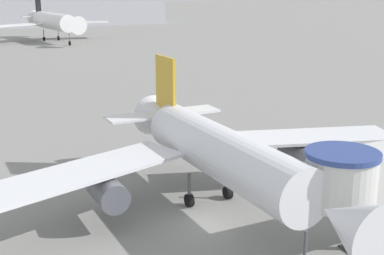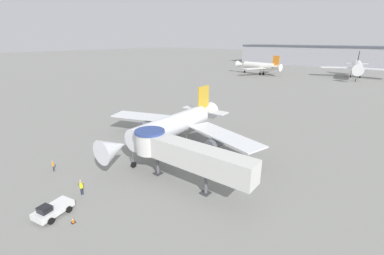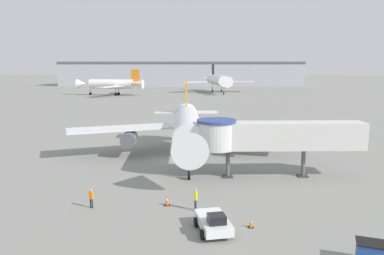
% 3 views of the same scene
% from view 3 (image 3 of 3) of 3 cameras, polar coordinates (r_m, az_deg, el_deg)
% --- Properties ---
extents(ground_plane, '(800.00, 800.00, 0.00)m').
position_cam_3_polar(ground_plane, '(46.32, -2.78, -5.15)').
color(ground_plane, gray).
extents(main_airplane, '(31.53, 25.75, 9.45)m').
position_cam_3_polar(main_airplane, '(47.10, -0.72, 0.08)').
color(main_airplane, silver).
rests_on(main_airplane, ground_plane).
extents(jet_bridge, '(17.50, 4.10, 6.14)m').
position_cam_3_polar(jet_bridge, '(39.81, 11.51, -1.19)').
color(jet_bridge, silver).
rests_on(jet_bridge, ground_plane).
extents(pushback_tug_white, '(2.83, 4.17, 1.60)m').
position_cam_3_polar(pushback_tug_white, '(27.32, 3.32, -14.23)').
color(pushback_tug_white, silver).
rests_on(pushback_tug_white, ground_plane).
extents(service_container_blue, '(3.02, 2.18, 1.42)m').
position_cam_3_polar(service_container_blue, '(25.65, 26.78, -16.94)').
color(service_container_blue, '#234C9E').
rests_on(service_container_blue, ground_plane).
extents(traffic_cone_near_nose, '(0.49, 0.49, 0.80)m').
position_cam_3_polar(traffic_cone_near_nose, '(32.19, -3.83, -11.11)').
color(traffic_cone_near_nose, black).
rests_on(traffic_cone_near_nose, ground_plane).
extents(traffic_cone_apron_front, '(0.40, 0.40, 0.66)m').
position_cam_3_polar(traffic_cone_apron_front, '(28.45, 8.96, -14.22)').
color(traffic_cone_apron_front, black).
rests_on(traffic_cone_apron_front, ground_plane).
extents(ground_crew_marshaller, '(0.35, 0.26, 1.62)m').
position_cam_3_polar(ground_crew_marshaller, '(32.49, -15.12, -10.20)').
color(ground_crew_marshaller, '#1E2338').
rests_on(ground_crew_marshaller, ground_plane).
extents(ground_crew_wing_walker, '(0.30, 0.40, 1.83)m').
position_cam_3_polar(ground_crew_wing_walker, '(30.85, 0.54, -10.70)').
color(ground_crew_wing_walker, '#1E2338').
rests_on(ground_crew_wing_walker, ground_plane).
extents(background_jet_black_tail, '(32.76, 33.12, 12.08)m').
position_cam_3_polar(background_jet_black_tail, '(162.20, 3.98, 7.20)').
color(background_jet_black_tail, white).
rests_on(background_jet_black_tail, ground_plane).
extents(background_jet_orange_tail, '(27.15, 27.32, 10.02)m').
position_cam_3_polar(background_jet_orange_tail, '(149.60, -11.99, 6.50)').
color(background_jet_orange_tail, white).
rests_on(background_jet_orange_tail, ground_plane).
extents(terminal_building, '(137.01, 23.10, 13.56)m').
position_cam_3_polar(terminal_building, '(219.94, -1.61, 8.21)').
color(terminal_building, '#A8A8B2').
rests_on(terminal_building, ground_plane).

